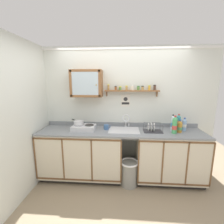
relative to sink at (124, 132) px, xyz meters
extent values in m
plane|color=gray|center=(-0.06, -0.42, -0.94)|extent=(6.08, 6.08, 0.00)
cube|color=silver|center=(-0.06, 0.30, 0.33)|extent=(3.68, 0.05, 2.54)
cube|color=white|center=(-0.06, 0.27, 1.55)|extent=(3.68, 0.02, 0.05)
cube|color=silver|center=(-1.62, -0.67, 0.33)|extent=(0.05, 3.50, 2.54)
cube|color=black|center=(-0.81, -0.01, -0.90)|extent=(1.50, 0.57, 0.08)
cube|color=beige|center=(-0.81, -0.04, -0.43)|extent=(1.53, 0.63, 0.85)
cube|color=brown|center=(-0.81, -0.36, -0.04)|extent=(1.53, 0.01, 0.03)
cube|color=brown|center=(-0.81, -0.36, -0.81)|extent=(1.53, 0.01, 0.03)
cube|color=brown|center=(-1.58, -0.36, -0.43)|extent=(0.02, 0.01, 0.79)
cube|color=brown|center=(-1.07, -0.36, -0.43)|extent=(0.02, 0.01, 0.79)
cube|color=brown|center=(-0.56, -0.36, -0.43)|extent=(0.02, 0.01, 0.79)
cube|color=brown|center=(-0.05, -0.36, -0.43)|extent=(0.02, 0.01, 0.79)
cube|color=black|center=(0.85, -0.01, -0.90)|extent=(1.18, 0.57, 0.08)
cube|color=beige|center=(0.85, -0.04, -0.43)|extent=(1.21, 0.63, 0.85)
cube|color=brown|center=(0.85, -0.36, -0.04)|extent=(1.21, 0.01, 0.03)
cube|color=brown|center=(0.85, -0.36, -0.81)|extent=(1.21, 0.01, 0.03)
cube|color=brown|center=(0.25, -0.36, -0.43)|extent=(0.02, 0.01, 0.79)
cube|color=brown|center=(0.65, -0.36, -0.43)|extent=(0.02, 0.01, 0.79)
cube|color=brown|center=(1.05, -0.36, -0.43)|extent=(0.02, 0.01, 0.79)
cube|color=brown|center=(1.46, -0.36, -0.43)|extent=(0.02, 0.01, 0.79)
cube|color=gray|center=(-0.06, -0.04, 0.01)|extent=(3.04, 0.66, 0.03)
cube|color=gray|center=(-0.06, 0.27, 0.07)|extent=(3.04, 0.02, 0.08)
cube|color=silver|center=(0.00, -0.02, 0.03)|extent=(0.57, 0.43, 0.01)
cube|color=slate|center=(0.00, -0.02, -0.08)|extent=(0.48, 0.35, 0.01)
cube|color=slate|center=(0.00, 0.16, -0.03)|extent=(0.48, 0.01, 0.12)
cube|color=slate|center=(0.00, -0.20, -0.03)|extent=(0.48, 0.01, 0.12)
cylinder|color=#4C4C51|center=(0.00, -0.02, -0.09)|extent=(0.04, 0.04, 0.01)
cylinder|color=silver|center=(0.03, 0.22, 0.04)|extent=(0.05, 0.05, 0.02)
cylinder|color=silver|center=(0.03, 0.22, 0.14)|extent=(0.02, 0.02, 0.17)
torus|color=silver|center=(0.03, 0.15, 0.22)|extent=(0.15, 0.02, 0.15)
cylinder|color=silver|center=(0.09, 0.22, 0.07)|extent=(0.02, 0.02, 0.06)
cube|color=silver|center=(-0.76, -0.04, 0.07)|extent=(0.42, 0.32, 0.09)
cylinder|color=#2D2D2D|center=(-0.86, -0.01, 0.12)|extent=(0.17, 0.17, 0.01)
cylinder|color=#2D2D2D|center=(-0.66, -0.01, 0.12)|extent=(0.17, 0.17, 0.01)
cylinder|color=black|center=(-0.86, -0.18, 0.07)|extent=(0.03, 0.02, 0.03)
cylinder|color=black|center=(-0.66, -0.18, 0.07)|extent=(0.03, 0.02, 0.03)
cylinder|color=silver|center=(-0.86, -0.01, 0.16)|extent=(0.18, 0.18, 0.07)
torus|color=silver|center=(-0.86, -0.01, 0.19)|extent=(0.19, 0.19, 0.01)
cylinder|color=black|center=(-0.99, 0.11, 0.18)|extent=(0.13, 0.13, 0.02)
cylinder|color=silver|center=(0.88, 0.01, 0.16)|extent=(0.06, 0.06, 0.27)
cone|color=silver|center=(0.88, 0.01, 0.31)|extent=(0.06, 0.06, 0.03)
cylinder|color=#262626|center=(0.88, 0.01, 0.33)|extent=(0.03, 0.03, 0.02)
cylinder|color=#3F8CCC|center=(0.88, 0.01, 0.15)|extent=(0.07, 0.07, 0.07)
cylinder|color=teal|center=(1.00, 0.05, 0.16)|extent=(0.07, 0.07, 0.26)
cone|color=teal|center=(1.00, 0.05, 0.31)|extent=(0.07, 0.07, 0.03)
cylinder|color=red|center=(1.00, 0.05, 0.33)|extent=(0.03, 0.03, 0.02)
cylinder|color=#D84C3F|center=(1.00, 0.05, 0.18)|extent=(0.07, 0.07, 0.07)
cylinder|color=gold|center=(0.99, -0.06, 0.12)|extent=(0.08, 0.08, 0.18)
cone|color=gold|center=(0.99, -0.06, 0.23)|extent=(0.08, 0.08, 0.04)
cylinder|color=#2D59B2|center=(0.99, -0.06, 0.26)|extent=(0.04, 0.04, 0.02)
cylinder|color=#4C9959|center=(0.99, -0.06, 0.10)|extent=(0.08, 0.08, 0.05)
cylinder|color=#8CB7E0|center=(1.11, 0.06, 0.12)|extent=(0.07, 0.07, 0.19)
cone|color=#8CB7E0|center=(1.11, 0.06, 0.23)|extent=(0.07, 0.07, 0.03)
cylinder|color=#2D59B2|center=(1.11, 0.06, 0.26)|extent=(0.03, 0.03, 0.02)
cylinder|color=white|center=(1.11, 0.06, 0.12)|extent=(0.08, 0.08, 0.05)
cylinder|color=#4CB266|center=(0.88, -0.12, 0.16)|extent=(0.08, 0.08, 0.26)
cone|color=#4CB266|center=(0.88, -0.12, 0.31)|extent=(0.08, 0.08, 0.04)
cylinder|color=red|center=(0.88, -0.12, 0.34)|extent=(0.04, 0.04, 0.02)
cylinder|color=#D84C3F|center=(0.88, -0.12, 0.13)|extent=(0.09, 0.09, 0.07)
cube|color=#333338|center=(0.52, -0.04, 0.03)|extent=(0.33, 0.23, 0.01)
cylinder|color=#4C4F54|center=(0.37, -0.14, 0.10)|extent=(0.01, 0.01, 0.13)
cylinder|color=#4C4F54|center=(0.68, -0.14, 0.10)|extent=(0.01, 0.01, 0.13)
cylinder|color=#4C4F54|center=(0.37, 0.07, 0.10)|extent=(0.01, 0.01, 0.13)
cylinder|color=#4C4F54|center=(0.68, 0.07, 0.10)|extent=(0.01, 0.01, 0.13)
cylinder|color=#4C4F54|center=(0.52, -0.14, 0.17)|extent=(0.31, 0.01, 0.01)
cylinder|color=#4C4F54|center=(0.52, 0.07, 0.17)|extent=(0.31, 0.01, 0.01)
cylinder|color=white|center=(0.44, -0.04, 0.11)|extent=(0.01, 0.15, 0.15)
cylinder|color=white|center=(0.49, -0.04, 0.11)|extent=(0.01, 0.17, 0.17)
cylinder|color=white|center=(0.54, -0.04, 0.11)|extent=(0.01, 0.15, 0.15)
cylinder|color=#3F6699|center=(-0.34, 0.03, 0.07)|extent=(0.09, 0.09, 0.09)
torus|color=#3F6699|center=(-0.29, 0.04, 0.08)|extent=(0.06, 0.03, 0.06)
cube|color=brown|center=(-0.73, 0.16, 0.89)|extent=(0.60, 0.25, 0.51)
cube|color=silver|center=(-0.73, 0.03, 0.89)|extent=(0.49, 0.01, 0.42)
cube|color=brown|center=(-0.99, 0.03, 0.89)|extent=(0.05, 0.01, 0.48)
cube|color=brown|center=(-0.46, 0.03, 0.89)|extent=(0.05, 0.01, 0.48)
cube|color=brown|center=(-0.73, 0.03, 1.12)|extent=(0.56, 0.01, 0.04)
cube|color=brown|center=(-0.73, 0.03, 0.66)|extent=(0.56, 0.01, 0.04)
sphere|color=olive|center=(-0.52, 0.01, 0.87)|extent=(0.02, 0.02, 0.02)
cube|color=brown|center=(0.14, 0.21, 0.75)|extent=(1.04, 0.14, 0.02)
cube|color=brown|center=(-0.35, 0.26, 0.69)|extent=(0.02, 0.03, 0.10)
cube|color=brown|center=(0.63, 0.26, 0.69)|extent=(0.02, 0.03, 0.10)
cylinder|color=tan|center=(-0.31, 0.22, 0.81)|extent=(0.04, 0.04, 0.09)
cylinder|color=yellow|center=(-0.31, 0.22, 0.87)|extent=(0.04, 0.04, 0.02)
cylinder|color=brown|center=(-0.17, 0.21, 0.80)|extent=(0.04, 0.04, 0.06)
cylinder|color=black|center=(-0.17, 0.21, 0.84)|extent=(0.04, 0.04, 0.02)
cylinder|color=#598C3F|center=(-0.09, 0.21, 0.79)|extent=(0.05, 0.05, 0.06)
cylinder|color=yellow|center=(-0.09, 0.21, 0.83)|extent=(0.05, 0.05, 0.02)
cylinder|color=tan|center=(0.04, 0.22, 0.80)|extent=(0.04, 0.04, 0.07)
cylinder|color=yellow|center=(0.04, 0.22, 0.84)|extent=(0.04, 0.04, 0.02)
cylinder|color=silver|center=(0.15, 0.20, 0.81)|extent=(0.05, 0.05, 0.08)
cylinder|color=white|center=(0.15, 0.20, 0.85)|extent=(0.05, 0.05, 0.02)
cylinder|color=#598C3F|center=(0.26, 0.22, 0.80)|extent=(0.05, 0.05, 0.06)
cylinder|color=#33723F|center=(0.26, 0.22, 0.84)|extent=(0.05, 0.05, 0.02)
cylinder|color=tan|center=(0.34, 0.20, 0.80)|extent=(0.05, 0.05, 0.07)
cylinder|color=black|center=(0.34, 0.20, 0.84)|extent=(0.05, 0.05, 0.02)
cylinder|color=gold|center=(0.47, 0.21, 0.80)|extent=(0.04, 0.04, 0.08)
cylinder|color=yellow|center=(0.47, 0.21, 0.85)|extent=(0.05, 0.05, 0.02)
cylinder|color=#4C3326|center=(0.57, 0.21, 0.81)|extent=(0.05, 0.05, 0.09)
cylinder|color=black|center=(0.57, 0.21, 0.86)|extent=(0.05, 0.05, 0.02)
cube|color=silver|center=(0.02, 0.28, 0.55)|extent=(0.18, 0.01, 0.24)
cube|color=#262626|center=(0.02, 0.27, 0.50)|extent=(0.15, 0.00, 0.04)
cylinder|color=#262626|center=(0.02, 0.27, 0.58)|extent=(0.08, 0.00, 0.08)
cylinder|color=gray|center=(0.10, -0.25, -0.71)|extent=(0.30, 0.30, 0.45)
torus|color=white|center=(0.10, -0.25, -0.49)|extent=(0.33, 0.33, 0.03)
camera|label=1|loc=(-0.03, -2.79, 0.92)|focal=24.70mm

